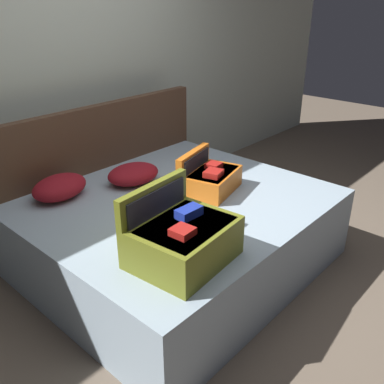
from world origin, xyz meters
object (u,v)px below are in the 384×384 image
pillow_near_headboard (60,187)px  hard_case_medium (209,178)px  bed (179,232)px  pillow_center_head (133,174)px  hard_case_large (182,238)px

pillow_near_headboard → hard_case_medium: bearing=-41.4°
bed → pillow_center_head: 0.58m
bed → hard_case_medium: 0.46m
pillow_near_headboard → hard_case_large: bearing=-89.3°
bed → pillow_near_headboard: (-0.54, 0.65, 0.35)m
bed → pillow_center_head: bearing=92.5°
hard_case_large → hard_case_medium: size_ratio=1.14×
pillow_near_headboard → pillow_center_head: pillow_near_headboard is taller
pillow_near_headboard → pillow_center_head: bearing=-20.2°
hard_case_medium → pillow_center_head: 0.60m
hard_case_medium → pillow_near_headboard: size_ratio=1.23×
hard_case_large → hard_case_medium: (0.79, 0.47, -0.04)m
hard_case_large → pillow_center_head: 1.12m
bed → pillow_center_head: pillow_center_head is taller
pillow_center_head → hard_case_medium: bearing=-61.1°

